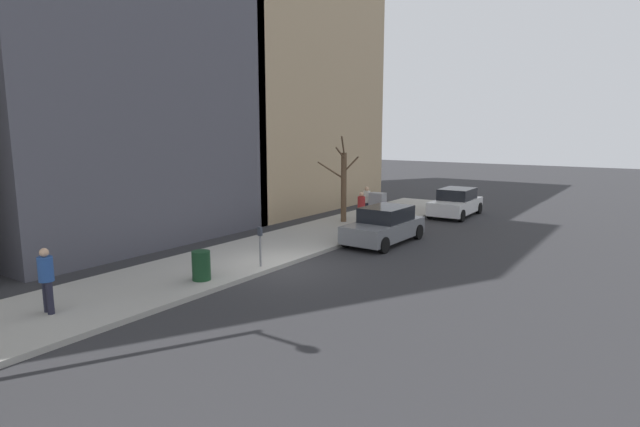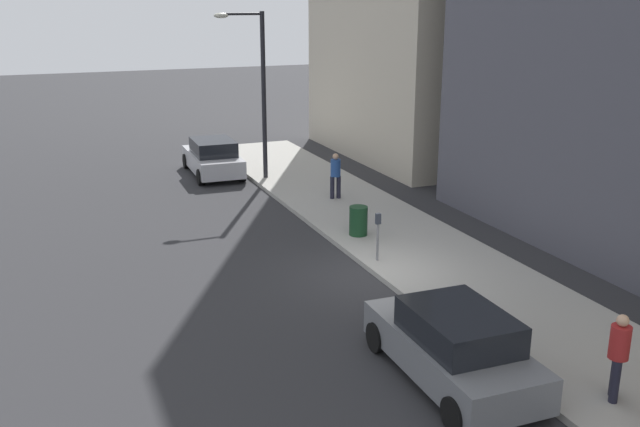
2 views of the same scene
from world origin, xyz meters
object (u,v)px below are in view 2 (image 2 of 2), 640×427
object	(u,v)px
parked_car_silver	(213,158)
pedestrian_far_corner	(336,173)
parked_car_grey	(453,346)
trash_bin	(358,221)
streetlamp	(257,81)
pedestrian_midblock	(619,352)
parking_meter	(378,232)

from	to	relation	value
parked_car_silver	pedestrian_far_corner	size ratio (longest dim) A/B	2.56
parked_car_grey	parked_car_silver	size ratio (longest dim) A/B	1.00
parked_car_grey	pedestrian_far_corner	size ratio (longest dim) A/B	2.55
parked_car_silver	trash_bin	distance (m)	10.10
parked_car_grey	streetlamp	size ratio (longest dim) A/B	0.65
trash_bin	pedestrian_midblock	xyz separation A→B (m)	(0.29, -10.23, 0.49)
parking_meter	pedestrian_far_corner	distance (m)	6.46
pedestrian_midblock	trash_bin	bearing A→B (deg)	44.42
parked_car_grey	pedestrian_midblock	world-z (taller)	pedestrian_midblock
parking_meter	pedestrian_midblock	world-z (taller)	pedestrian_midblock
trash_bin	pedestrian_midblock	bearing A→B (deg)	-88.37
parked_car_grey	trash_bin	xyz separation A→B (m)	(1.91, 8.34, -0.14)
parked_car_grey	pedestrian_midblock	bearing A→B (deg)	-39.44
streetlamp	pedestrian_midblock	distance (m)	18.57
streetlamp	trash_bin	distance (m)	8.80
streetlamp	parking_meter	bearing A→B (deg)	-89.07
trash_bin	pedestrian_midblock	distance (m)	10.24
parked_car_silver	pedestrian_far_corner	xyz separation A→B (m)	(3.07, -5.79, 0.35)
parked_car_silver	streetlamp	xyz separation A→B (m)	(1.44, -1.80, 3.28)
parking_meter	trash_bin	size ratio (longest dim) A/B	1.50
pedestrian_far_corner	parking_meter	bearing A→B (deg)	83.95
parked_car_grey	streetlamp	world-z (taller)	streetlamp
parked_car_grey	trash_bin	size ratio (longest dim) A/B	4.71
parking_meter	parked_car_grey	bearing A→B (deg)	-103.39
streetlamp	pedestrian_midblock	world-z (taller)	streetlamp
parking_meter	streetlamp	xyz separation A→B (m)	(-0.17, 10.28, 3.04)
pedestrian_far_corner	parked_car_silver	bearing A→B (deg)	-55.04
pedestrian_midblock	parking_meter	bearing A→B (deg)	48.07
parking_meter	trash_bin	world-z (taller)	parking_meter
parked_car_grey	pedestrian_far_corner	world-z (taller)	pedestrian_far_corner
parked_car_silver	parking_meter	world-z (taller)	parked_car_silver
pedestrian_midblock	streetlamp	bearing A→B (deg)	45.63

